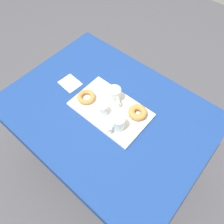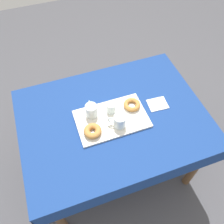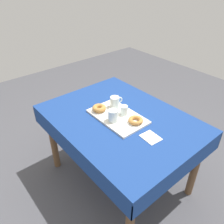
{
  "view_description": "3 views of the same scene",
  "coord_description": "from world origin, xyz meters",
  "px_view_note": "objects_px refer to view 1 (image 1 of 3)",
  "views": [
    {
      "loc": [
        0.52,
        -0.56,
        1.87
      ],
      "look_at": [
        0.05,
        -0.01,
        0.77
      ],
      "focal_mm": 34.68,
      "sensor_mm": 36.0,
      "label": 1
    },
    {
      "loc": [
        0.32,
        0.89,
        2.09
      ],
      "look_at": [
        -0.0,
        -0.03,
        0.76
      ],
      "focal_mm": 38.39,
      "sensor_mm": 36.0,
      "label": 2
    },
    {
      "loc": [
        -1.13,
        1.03,
        1.81
      ],
      "look_at": [
        0.06,
        0.04,
        0.78
      ],
      "focal_mm": 36.27,
      "sensor_mm": 36.0,
      "label": 3
    }
  ],
  "objects_px": {
    "tea_mug_left": "(115,95)",
    "paper_napkin": "(70,83)",
    "dining_table": "(107,119)",
    "sugar_donut_right": "(138,112)",
    "donut_plate_left": "(87,99)",
    "sugar_donut_left": "(86,97)",
    "serving_tray": "(110,109)",
    "donut_plate_right": "(137,115)",
    "tea_mug_right": "(118,123)",
    "water_glass_near": "(103,110)"
  },
  "relations": [
    {
      "from": "serving_tray",
      "to": "sugar_donut_right",
      "type": "height_order",
      "value": "sugar_donut_right"
    },
    {
      "from": "paper_napkin",
      "to": "tea_mug_right",
      "type": "bearing_deg",
      "value": -7.1
    },
    {
      "from": "sugar_donut_left",
      "to": "paper_napkin",
      "type": "height_order",
      "value": "sugar_donut_left"
    },
    {
      "from": "tea_mug_left",
      "to": "serving_tray",
      "type": "bearing_deg",
      "value": -68.71
    },
    {
      "from": "serving_tray",
      "to": "water_glass_near",
      "type": "relative_size",
      "value": 6.13
    },
    {
      "from": "water_glass_near",
      "to": "donut_plate_right",
      "type": "relative_size",
      "value": 0.64
    },
    {
      "from": "dining_table",
      "to": "donut_plate_left",
      "type": "bearing_deg",
      "value": -168.6
    },
    {
      "from": "tea_mug_left",
      "to": "paper_napkin",
      "type": "bearing_deg",
      "value": -165.22
    },
    {
      "from": "water_glass_near",
      "to": "donut_plate_left",
      "type": "distance_m",
      "value": 0.15
    },
    {
      "from": "sugar_donut_right",
      "to": "donut_plate_right",
      "type": "bearing_deg",
      "value": 0.0
    },
    {
      "from": "donut_plate_right",
      "to": "dining_table",
      "type": "bearing_deg",
      "value": -153.29
    },
    {
      "from": "serving_tray",
      "to": "sugar_donut_left",
      "type": "relative_size",
      "value": 4.13
    },
    {
      "from": "serving_tray",
      "to": "paper_napkin",
      "type": "xyz_separation_m",
      "value": [
        -0.35,
        -0.01,
        -0.01
      ]
    },
    {
      "from": "dining_table",
      "to": "donut_plate_left",
      "type": "distance_m",
      "value": 0.2
    },
    {
      "from": "tea_mug_left",
      "to": "paper_napkin",
      "type": "distance_m",
      "value": 0.34
    },
    {
      "from": "tea_mug_right",
      "to": "sugar_donut_right",
      "type": "distance_m",
      "value": 0.15
    },
    {
      "from": "sugar_donut_left",
      "to": "donut_plate_right",
      "type": "xyz_separation_m",
      "value": [
        0.32,
        0.12,
        -0.02
      ]
    },
    {
      "from": "sugar_donut_left",
      "to": "donut_plate_right",
      "type": "bearing_deg",
      "value": 19.97
    },
    {
      "from": "paper_napkin",
      "to": "donut_plate_left",
      "type": "bearing_deg",
      "value": -9.13
    },
    {
      "from": "dining_table",
      "to": "sugar_donut_right",
      "type": "relative_size",
      "value": 11.02
    },
    {
      "from": "tea_mug_left",
      "to": "tea_mug_right",
      "type": "distance_m",
      "value": 0.21
    },
    {
      "from": "serving_tray",
      "to": "donut_plate_left",
      "type": "relative_size",
      "value": 3.92
    },
    {
      "from": "serving_tray",
      "to": "donut_plate_right",
      "type": "distance_m",
      "value": 0.17
    },
    {
      "from": "dining_table",
      "to": "sugar_donut_left",
      "type": "distance_m",
      "value": 0.21
    },
    {
      "from": "serving_tray",
      "to": "tea_mug_right",
      "type": "bearing_deg",
      "value": -31.46
    },
    {
      "from": "tea_mug_right",
      "to": "paper_napkin",
      "type": "distance_m",
      "value": 0.48
    },
    {
      "from": "sugar_donut_right",
      "to": "dining_table",
      "type": "bearing_deg",
      "value": -153.29
    },
    {
      "from": "sugar_donut_right",
      "to": "serving_tray",
      "type": "bearing_deg",
      "value": -154.98
    },
    {
      "from": "dining_table",
      "to": "donut_plate_right",
      "type": "xyz_separation_m",
      "value": [
        0.17,
        0.09,
        0.13
      ]
    },
    {
      "from": "dining_table",
      "to": "serving_tray",
      "type": "xyz_separation_m",
      "value": [
        0.02,
        0.01,
        0.11
      ]
    },
    {
      "from": "tea_mug_right",
      "to": "water_glass_near",
      "type": "xyz_separation_m",
      "value": [
        -0.13,
        0.02,
        -0.01
      ]
    },
    {
      "from": "tea_mug_left",
      "to": "paper_napkin",
      "type": "relative_size",
      "value": 0.85
    },
    {
      "from": "dining_table",
      "to": "tea_mug_left",
      "type": "distance_m",
      "value": 0.19
    },
    {
      "from": "serving_tray",
      "to": "dining_table",
      "type": "bearing_deg",
      "value": -140.13
    },
    {
      "from": "dining_table",
      "to": "donut_plate_left",
      "type": "height_order",
      "value": "donut_plate_left"
    },
    {
      "from": "dining_table",
      "to": "sugar_donut_right",
      "type": "height_order",
      "value": "sugar_donut_right"
    },
    {
      "from": "donut_plate_left",
      "to": "donut_plate_right",
      "type": "height_order",
      "value": "same"
    },
    {
      "from": "water_glass_near",
      "to": "paper_napkin",
      "type": "distance_m",
      "value": 0.34
    },
    {
      "from": "donut_plate_right",
      "to": "sugar_donut_right",
      "type": "relative_size",
      "value": 1.05
    },
    {
      "from": "tea_mug_right",
      "to": "donut_plate_left",
      "type": "bearing_deg",
      "value": 174.25
    },
    {
      "from": "water_glass_near",
      "to": "donut_plate_right",
      "type": "bearing_deg",
      "value": 36.95
    },
    {
      "from": "tea_mug_left",
      "to": "sugar_donut_left",
      "type": "height_order",
      "value": "tea_mug_left"
    },
    {
      "from": "donut_plate_right",
      "to": "donut_plate_left",
      "type": "bearing_deg",
      "value": -160.03
    },
    {
      "from": "serving_tray",
      "to": "donut_plate_right",
      "type": "bearing_deg",
      "value": 25.02
    },
    {
      "from": "tea_mug_right",
      "to": "donut_plate_right",
      "type": "distance_m",
      "value": 0.15
    },
    {
      "from": "tea_mug_left",
      "to": "donut_plate_right",
      "type": "distance_m",
      "value": 0.19
    },
    {
      "from": "dining_table",
      "to": "sugar_donut_right",
      "type": "xyz_separation_m",
      "value": [
        0.17,
        0.09,
        0.15
      ]
    },
    {
      "from": "sugar_donut_right",
      "to": "paper_napkin",
      "type": "relative_size",
      "value": 0.86
    },
    {
      "from": "donut_plate_left",
      "to": "sugar_donut_right",
      "type": "xyz_separation_m",
      "value": [
        0.32,
        0.12,
        0.02
      ]
    },
    {
      "from": "tea_mug_left",
      "to": "water_glass_near",
      "type": "relative_size",
      "value": 1.47
    }
  ]
}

